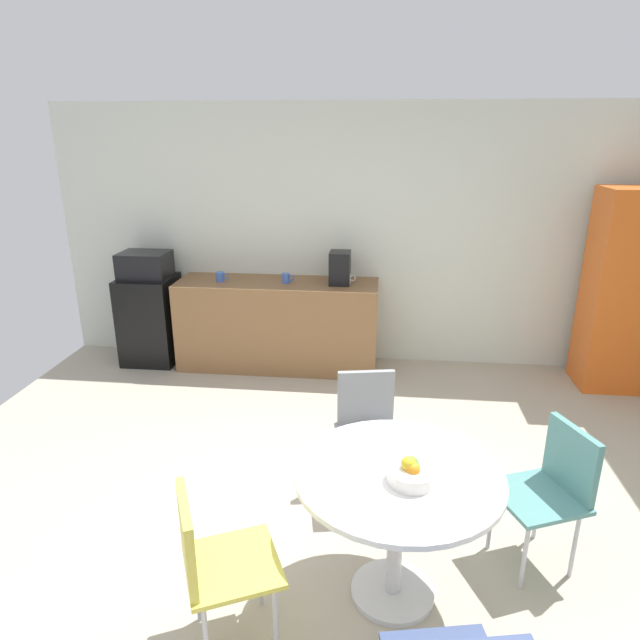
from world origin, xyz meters
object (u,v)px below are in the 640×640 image
microwave (145,265)px  mug_green (286,278)px  chair_yellow (210,555)px  fruit_bowl (411,472)px  coffee_maker (340,268)px  mini_fridge (151,319)px  chair_teal (554,480)px  mug_white (220,277)px  round_table (397,498)px  mug_red (347,278)px  locker_cabinet (622,291)px  chair_gray (367,420)px

microwave → mug_green: (1.45, -0.03, -0.09)m
chair_yellow → fruit_bowl: 0.99m
mug_green → coffee_maker: size_ratio=0.40×
mini_fridge → chair_yellow: bearing=-63.5°
chair_teal → mug_white: 3.62m
microwave → chair_yellow: microwave is taller
chair_teal → chair_yellow: (-1.70, -0.75, 0.00)m
mini_fridge → round_table: size_ratio=0.89×
microwave → round_table: bearing=-49.4°
mini_fridge → round_table: mini_fridge is taller
mug_red → coffee_maker: size_ratio=0.40×
microwave → locker_cabinet: size_ratio=0.26×
mug_white → mug_green: (0.66, 0.01, 0.00)m
locker_cabinet → chair_yellow: 4.37m
chair_gray → coffee_maker: 2.10m
round_table → mug_red: (-0.44, 2.94, 0.35)m
mug_green → mini_fridge: bearing=179.0°
chair_gray → mug_white: bearing=128.0°
chair_gray → mug_green: size_ratio=6.43×
mini_fridge → chair_teal: bearing=-37.3°
mini_fridge → round_table: (2.49, -2.91, 0.15)m
locker_cabinet → mug_red: bearing=177.1°
mug_red → coffee_maker: (-0.07, -0.03, 0.11)m
chair_teal → mug_red: bearing=116.7°
locker_cabinet → mug_green: (-3.13, 0.07, 0.02)m
mini_fridge → coffee_maker: 2.07m
locker_cabinet → chair_yellow: bearing=-132.5°
microwave → round_table: (2.49, -2.91, -0.44)m
locker_cabinet → round_table: 3.52m
mini_fridge → mug_red: size_ratio=7.04×
round_table → fruit_bowl: fruit_bowl is taller
mini_fridge → coffee_maker: (1.98, 0.00, 0.61)m
chair_teal → mini_fridge: bearing=142.7°
locker_cabinet → mug_white: locker_cabinet is taller
mini_fridge → locker_cabinet: bearing=-1.2°
locker_cabinet → mug_green: size_ratio=14.46×
locker_cabinet → mug_white: size_ratio=14.46×
fruit_bowl → mug_green: (-1.10, 2.96, 0.14)m
mini_fridge → mug_red: bearing=0.8°
mini_fridge → chair_teal: size_ratio=1.09×
microwave → mini_fridge: bearing=0.0°
microwave → mug_white: bearing=-2.9°
chair_teal → coffee_maker: bearing=118.2°
coffee_maker → fruit_bowl: bearing=-79.2°
chair_gray → fruit_bowl: bearing=-77.0°
mug_green → coffee_maker: bearing=2.9°
coffee_maker → mini_fridge: bearing=180.0°
mini_fridge → mug_green: (1.45, -0.03, 0.49)m
chair_yellow → locker_cabinet: bearing=47.5°
round_table → chair_yellow: 0.93m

